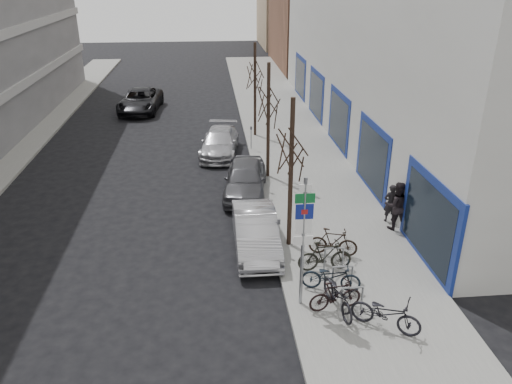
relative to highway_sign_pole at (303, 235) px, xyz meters
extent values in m
plane|color=black|center=(-2.40, 0.01, -2.46)|extent=(120.00, 120.00, 0.00)
cube|color=slate|center=(2.10, 10.01, -2.38)|extent=(5.00, 70.00, 0.15)
cube|color=#B7B7B2|center=(14.60, 16.01, 2.54)|extent=(20.00, 32.00, 10.00)
cube|color=brown|center=(10.60, 40.01, 1.54)|extent=(12.00, 14.00, 8.00)
cube|color=#937A5B|center=(11.10, 55.01, 2.04)|extent=(13.00, 12.00, 9.00)
cylinder|color=gray|center=(0.00, 0.01, -0.36)|extent=(0.10, 0.10, 4.20)
cube|color=white|center=(0.00, -0.02, 1.44)|extent=(0.35, 0.03, 0.22)
cube|color=#0C5926|center=(0.00, -0.02, 1.14)|extent=(0.55, 0.03, 0.28)
cube|color=navy|center=(0.00, -0.02, 0.74)|extent=(0.50, 0.03, 0.45)
cube|color=maroon|center=(0.00, -0.03, 0.74)|extent=(0.18, 0.02, 0.14)
cube|color=white|center=(0.00, -0.02, 0.29)|extent=(0.45, 0.03, 0.45)
cube|color=white|center=(0.00, -0.02, -0.16)|extent=(0.55, 0.03, 0.28)
cylinder|color=gray|center=(1.10, -0.49, -1.91)|extent=(0.06, 0.06, 0.80)
cylinder|color=gray|center=(1.70, -0.49, -1.91)|extent=(0.06, 0.06, 0.80)
cylinder|color=gray|center=(1.40, -0.49, -1.51)|extent=(0.60, 0.06, 0.06)
cylinder|color=gray|center=(1.10, 0.61, -1.91)|extent=(0.06, 0.06, 0.80)
cylinder|color=gray|center=(1.70, 0.61, -1.91)|extent=(0.06, 0.06, 0.80)
cylinder|color=gray|center=(1.40, 0.61, -1.51)|extent=(0.60, 0.06, 0.06)
cylinder|color=gray|center=(1.10, 1.71, -1.91)|extent=(0.06, 0.06, 0.80)
cylinder|color=gray|center=(1.70, 1.71, -1.91)|extent=(0.06, 0.06, 0.80)
cylinder|color=gray|center=(1.40, 1.71, -1.51)|extent=(0.60, 0.06, 0.06)
cylinder|color=black|center=(0.20, 3.51, 0.29)|extent=(0.16, 0.16, 5.50)
cylinder|color=black|center=(0.20, 10.01, 0.29)|extent=(0.16, 0.16, 5.50)
cylinder|color=black|center=(0.20, 16.51, 0.29)|extent=(0.16, 0.16, 5.50)
cylinder|color=gray|center=(-0.25, 3.01, -1.76)|extent=(0.05, 0.05, 1.10)
cube|color=#3F3F44|center=(-0.25, 3.01, -1.13)|extent=(0.10, 0.08, 0.18)
cylinder|color=gray|center=(-0.25, 8.51, -1.76)|extent=(0.05, 0.05, 1.10)
cube|color=#3F3F44|center=(-0.25, 8.51, -1.13)|extent=(0.10, 0.08, 0.18)
cylinder|color=gray|center=(-0.25, 14.01, -1.76)|extent=(0.05, 0.05, 1.10)
cube|color=#3F3F44|center=(-0.25, 14.01, -1.13)|extent=(0.10, 0.08, 0.18)
imported|color=black|center=(1.02, -0.40, -1.73)|extent=(0.92, 1.98, 1.16)
imported|color=black|center=(0.94, -0.37, -1.82)|extent=(1.67, 0.71, 0.98)
imported|color=black|center=(1.05, 0.60, -1.75)|extent=(1.90, 0.99, 1.11)
imported|color=black|center=(1.10, 1.69, -1.76)|extent=(1.82, 0.57, 1.10)
imported|color=black|center=(2.11, -1.33, -1.71)|extent=(1.96, 1.56, 1.19)
imported|color=black|center=(1.59, 2.61, -1.79)|extent=(1.78, 0.99, 1.03)
imported|color=#B4B4B9|center=(-1.00, 3.49, -1.75)|extent=(1.50, 4.28, 1.41)
imported|color=#4C4C51|center=(-1.00, 8.31, -1.71)|extent=(2.36, 4.61, 1.50)
imported|color=#AAA9AF|center=(-1.98, 13.71, -1.79)|extent=(2.46, 4.81, 1.34)
imported|color=black|center=(-7.26, 23.20, -1.70)|extent=(2.95, 5.67, 1.53)
imported|color=black|center=(4.40, 4.91, -1.54)|extent=(0.59, 0.42, 1.54)
imported|color=black|center=(4.40, 4.29, -1.34)|extent=(0.77, 0.57, 1.94)
camera|label=1|loc=(-2.48, -11.99, 6.80)|focal=35.00mm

